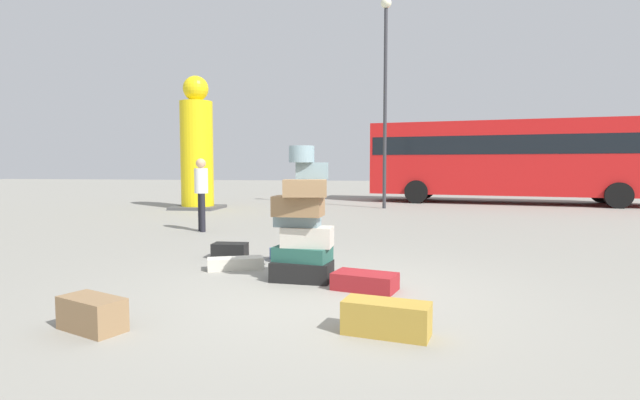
{
  "coord_description": "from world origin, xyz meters",
  "views": [
    {
      "loc": [
        0.87,
        -5.59,
        1.51
      ],
      "look_at": [
        -0.36,
        2.0,
        0.95
      ],
      "focal_mm": 27.4,
      "sensor_mm": 36.0,
      "label": 1
    }
  ],
  "objects_px": {
    "person_bearded_onlooker": "(201,188)",
    "yellow_dummy_statue": "(197,150)",
    "lamp_post": "(385,75)",
    "suitcase_tower": "(303,228)",
    "suitcase_black_upright_blue": "(230,250)",
    "suitcase_maroon_left_side": "(365,281)",
    "suitcase_tan_right_side": "(386,318)",
    "suitcase_navy_white_trunk": "(290,254)",
    "parked_bus": "(511,156)",
    "suitcase_brown_behind_tower": "(92,314)",
    "suitcase_cream_foreground_far": "(235,263)"
  },
  "relations": [
    {
      "from": "suitcase_tower",
      "to": "suitcase_brown_behind_tower",
      "type": "xyz_separation_m",
      "value": [
        -1.52,
        -2.18,
        -0.54
      ]
    },
    {
      "from": "suitcase_tower",
      "to": "lamp_post",
      "type": "height_order",
      "value": "lamp_post"
    },
    {
      "from": "suitcase_tower",
      "to": "person_bearded_onlooker",
      "type": "xyz_separation_m",
      "value": [
        -3.18,
        4.25,
        0.3
      ]
    },
    {
      "from": "suitcase_brown_behind_tower",
      "to": "suitcase_navy_white_trunk",
      "type": "relative_size",
      "value": 1.06
    },
    {
      "from": "suitcase_brown_behind_tower",
      "to": "yellow_dummy_statue",
      "type": "relative_size",
      "value": 0.14
    },
    {
      "from": "suitcase_black_upright_blue",
      "to": "yellow_dummy_statue",
      "type": "relative_size",
      "value": 0.12
    },
    {
      "from": "suitcase_tower",
      "to": "suitcase_cream_foreground_far",
      "type": "bearing_deg",
      "value": 154.36
    },
    {
      "from": "suitcase_navy_white_trunk",
      "to": "parked_bus",
      "type": "relative_size",
      "value": 0.05
    },
    {
      "from": "person_bearded_onlooker",
      "to": "yellow_dummy_statue",
      "type": "relative_size",
      "value": 0.37
    },
    {
      "from": "suitcase_tan_right_side",
      "to": "lamp_post",
      "type": "relative_size",
      "value": 0.11
    },
    {
      "from": "person_bearded_onlooker",
      "to": "yellow_dummy_statue",
      "type": "height_order",
      "value": "yellow_dummy_statue"
    },
    {
      "from": "suitcase_maroon_left_side",
      "to": "lamp_post",
      "type": "distance_m",
      "value": 11.97
    },
    {
      "from": "yellow_dummy_statue",
      "to": "suitcase_tower",
      "type": "bearing_deg",
      "value": -59.84
    },
    {
      "from": "suitcase_brown_behind_tower",
      "to": "suitcase_maroon_left_side",
      "type": "distance_m",
      "value": 2.98
    },
    {
      "from": "suitcase_black_upright_blue",
      "to": "suitcase_maroon_left_side",
      "type": "bearing_deg",
      "value": -38.62
    },
    {
      "from": "suitcase_cream_foreground_far",
      "to": "suitcase_brown_behind_tower",
      "type": "xyz_separation_m",
      "value": [
        -0.42,
        -2.71,
        0.07
      ]
    },
    {
      "from": "suitcase_black_upright_blue",
      "to": "lamp_post",
      "type": "relative_size",
      "value": 0.08
    },
    {
      "from": "lamp_post",
      "to": "suitcase_black_upright_blue",
      "type": "bearing_deg",
      "value": -103.05
    },
    {
      "from": "suitcase_black_upright_blue",
      "to": "parked_bus",
      "type": "height_order",
      "value": "parked_bus"
    },
    {
      "from": "suitcase_tower",
      "to": "suitcase_black_upright_blue",
      "type": "distance_m",
      "value": 2.07
    },
    {
      "from": "suitcase_brown_behind_tower",
      "to": "suitcase_tan_right_side",
      "type": "distance_m",
      "value": 2.66
    },
    {
      "from": "suitcase_cream_foreground_far",
      "to": "suitcase_maroon_left_side",
      "type": "bearing_deg",
      "value": -46.69
    },
    {
      "from": "suitcase_tower",
      "to": "lamp_post",
      "type": "relative_size",
      "value": 0.25
    },
    {
      "from": "suitcase_tower",
      "to": "lamp_post",
      "type": "bearing_deg",
      "value": 86.19
    },
    {
      "from": "suitcase_navy_white_trunk",
      "to": "parked_bus",
      "type": "height_order",
      "value": "parked_bus"
    },
    {
      "from": "suitcase_navy_white_trunk",
      "to": "lamp_post",
      "type": "height_order",
      "value": "lamp_post"
    },
    {
      "from": "suitcase_maroon_left_side",
      "to": "lamp_post",
      "type": "bearing_deg",
      "value": 106.06
    },
    {
      "from": "suitcase_maroon_left_side",
      "to": "person_bearded_onlooker",
      "type": "distance_m",
      "value": 6.16
    },
    {
      "from": "person_bearded_onlooker",
      "to": "suitcase_navy_white_trunk",
      "type": "bearing_deg",
      "value": 9.08
    },
    {
      "from": "suitcase_tan_right_side",
      "to": "yellow_dummy_statue",
      "type": "height_order",
      "value": "yellow_dummy_statue"
    },
    {
      "from": "parked_bus",
      "to": "suitcase_tower",
      "type": "bearing_deg",
      "value": -101.98
    },
    {
      "from": "suitcase_cream_foreground_far",
      "to": "lamp_post",
      "type": "relative_size",
      "value": 0.11
    },
    {
      "from": "parked_bus",
      "to": "lamp_post",
      "type": "distance_m",
      "value": 6.29
    },
    {
      "from": "suitcase_navy_white_trunk",
      "to": "suitcase_maroon_left_side",
      "type": "height_order",
      "value": "suitcase_maroon_left_side"
    },
    {
      "from": "parked_bus",
      "to": "lamp_post",
      "type": "relative_size",
      "value": 1.53
    },
    {
      "from": "suitcase_cream_foreground_far",
      "to": "yellow_dummy_statue",
      "type": "xyz_separation_m",
      "value": [
        -4.46,
        9.04,
        1.92
      ]
    },
    {
      "from": "suitcase_tan_right_side",
      "to": "person_bearded_onlooker",
      "type": "relative_size",
      "value": 0.46
    },
    {
      "from": "suitcase_tower",
      "to": "person_bearded_onlooker",
      "type": "bearing_deg",
      "value": 126.77
    },
    {
      "from": "lamp_post",
      "to": "suitcase_navy_white_trunk",
      "type": "bearing_deg",
      "value": -97.25
    },
    {
      "from": "yellow_dummy_statue",
      "to": "parked_bus",
      "type": "xyz_separation_m",
      "value": [
        11.06,
        4.28,
        -0.16
      ]
    },
    {
      "from": "suitcase_tan_right_side",
      "to": "suitcase_black_upright_blue",
      "type": "height_order",
      "value": "suitcase_tan_right_side"
    },
    {
      "from": "parked_bus",
      "to": "suitcase_black_upright_blue",
      "type": "bearing_deg",
      "value": -109.45
    },
    {
      "from": "yellow_dummy_statue",
      "to": "lamp_post",
      "type": "relative_size",
      "value": 0.63
    },
    {
      "from": "yellow_dummy_statue",
      "to": "lamp_post",
      "type": "bearing_deg",
      "value": 10.89
    },
    {
      "from": "suitcase_maroon_left_side",
      "to": "yellow_dummy_statue",
      "type": "xyz_separation_m",
      "value": [
        -6.39,
        9.91,
        1.9
      ]
    },
    {
      "from": "suitcase_maroon_left_side",
      "to": "suitcase_black_upright_blue",
      "type": "distance_m",
      "value": 2.85
    },
    {
      "from": "suitcase_navy_white_trunk",
      "to": "suitcase_maroon_left_side",
      "type": "distance_m",
      "value": 2.13
    },
    {
      "from": "suitcase_navy_white_trunk",
      "to": "yellow_dummy_statue",
      "type": "relative_size",
      "value": 0.13
    },
    {
      "from": "suitcase_navy_white_trunk",
      "to": "parked_bus",
      "type": "xyz_separation_m",
      "value": [
        5.98,
        12.51,
        1.75
      ]
    },
    {
      "from": "suitcase_cream_foreground_far",
      "to": "suitcase_brown_behind_tower",
      "type": "height_order",
      "value": "suitcase_brown_behind_tower"
    }
  ]
}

